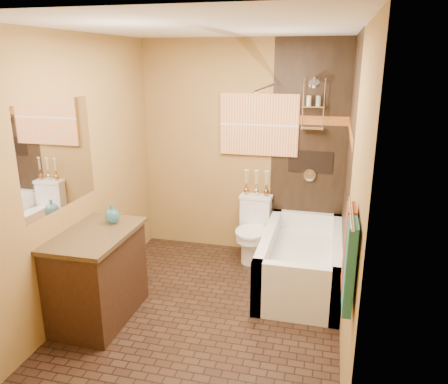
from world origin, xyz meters
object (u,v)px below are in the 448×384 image
(sunset_painting, at_px, (259,125))
(vanity, at_px, (98,276))
(bathtub, at_px, (301,264))
(toilet, at_px, (253,229))

(sunset_painting, distance_m, vanity, 2.40)
(sunset_painting, relative_size, bathtub, 0.60)
(toilet, xyz_separation_m, vanity, (-1.12, -1.54, 0.05))
(bathtub, distance_m, vanity, 2.04)
(bathtub, height_order, vanity, vanity)
(sunset_painting, xyz_separation_m, toilet, (-0.00, -0.25, -1.18))
(bathtub, bearing_deg, vanity, -148.23)
(bathtub, bearing_deg, toilet, 141.65)
(toilet, height_order, vanity, vanity)
(sunset_painting, xyz_separation_m, bathtub, (0.60, -0.73, -1.33))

